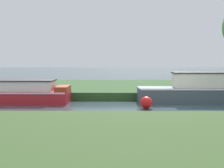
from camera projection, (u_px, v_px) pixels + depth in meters
ground_plane at (170, 106)px, 15.75m from camera, size 120.00×120.00×0.00m
riverbank_far at (154, 88)px, 22.72m from camera, size 72.00×10.00×0.40m
red_barge at (17, 93)px, 17.00m from camera, size 5.12×1.93×1.10m
slate_narrowboat at (211, 90)px, 16.88m from camera, size 6.77×1.48×1.47m
channel_buoy at (146, 103)px, 15.04m from camera, size 0.52×0.52×0.52m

